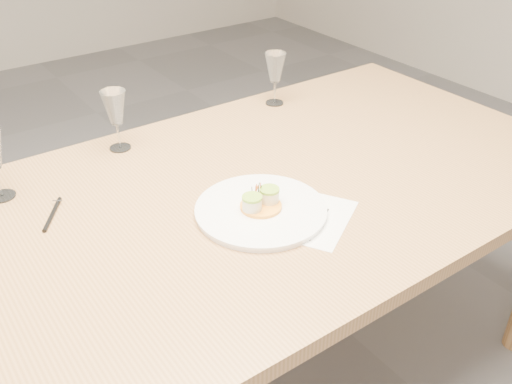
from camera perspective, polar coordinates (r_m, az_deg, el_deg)
dining_table at (r=1.41m, az=-9.08°, el=-5.07°), size 2.40×1.00×0.75m
dinner_plate at (r=1.37m, az=0.50°, el=-1.70°), size 0.32×0.32×0.08m
recipe_sheet at (r=1.38m, az=3.39°, el=-2.07°), size 0.33×0.36×0.00m
ballpoint_pen at (r=1.45m, az=-19.69°, el=-2.08°), size 0.08×0.12×0.01m
wine_glass_3 at (r=1.66m, az=-13.93°, el=8.06°), size 0.07×0.07×0.18m
wine_glass_4 at (r=1.92m, az=1.93°, el=12.22°), size 0.07×0.07×0.18m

